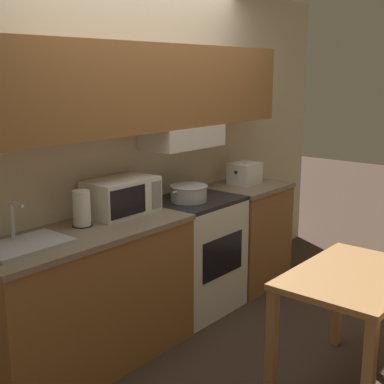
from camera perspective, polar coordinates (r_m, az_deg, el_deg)
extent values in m
plane|color=#3D2D23|center=(4.33, -6.05, -12.85)|extent=(16.00, 16.00, 0.00)
cube|color=beige|center=(3.97, -6.73, 4.08)|extent=(5.25, 0.05, 2.55)
cube|color=#936033|center=(3.80, -4.96, 11.03)|extent=(2.85, 0.32, 0.60)
cube|color=white|center=(4.11, -1.05, 5.91)|extent=(0.66, 0.34, 0.16)
cube|color=#936033|center=(3.54, -11.15, -11.40)|extent=(1.45, 0.57, 0.87)
cube|color=#84705B|center=(3.38, -11.48, -4.36)|extent=(1.47, 0.59, 0.04)
cube|color=#936033|center=(4.78, 5.64, -4.72)|extent=(0.67, 0.57, 0.87)
cube|color=#84705B|center=(4.67, 5.76, 0.60)|extent=(0.69, 0.59, 0.04)
cube|color=white|center=(4.25, 0.23, -6.88)|extent=(0.69, 0.56, 0.88)
cube|color=black|center=(4.12, 0.24, -0.93)|extent=(0.69, 0.56, 0.03)
cube|color=black|center=(4.07, 3.32, -6.85)|extent=(0.49, 0.01, 0.31)
cylinder|color=black|center=(3.93, 0.05, -1.43)|extent=(0.10, 0.10, 0.01)
cylinder|color=black|center=(4.17, 2.78, -0.62)|extent=(0.10, 0.10, 0.01)
cylinder|color=black|center=(4.07, -2.37, -0.94)|extent=(0.10, 0.10, 0.01)
cylinder|color=black|center=(4.31, 0.41, -0.18)|extent=(0.10, 0.10, 0.01)
cylinder|color=#B7BABF|center=(4.03, -0.36, -0.14)|extent=(0.27, 0.27, 0.12)
torus|color=#B7BABF|center=(4.02, -0.36, 0.64)|extent=(0.29, 0.29, 0.01)
cylinder|color=#B7BABF|center=(3.91, -1.84, -0.02)|extent=(0.05, 0.01, 0.01)
cylinder|color=#B7BABF|center=(4.14, 1.04, 0.72)|extent=(0.05, 0.01, 0.01)
cube|color=white|center=(3.70, -7.55, -0.45)|extent=(0.50, 0.30, 0.24)
cube|color=black|center=(3.54, -6.79, -1.04)|extent=(0.31, 0.01, 0.19)
cube|color=gray|center=(3.72, -3.80, -0.28)|extent=(0.09, 0.01, 0.19)
cube|color=white|center=(4.68, 5.64, 2.00)|extent=(0.26, 0.21, 0.18)
cube|color=black|center=(4.56, 4.71, 2.10)|extent=(0.01, 0.02, 0.02)
cube|color=black|center=(4.59, 5.04, 2.92)|extent=(0.04, 0.15, 0.01)
cube|color=black|center=(4.64, 5.46, 3.02)|extent=(0.04, 0.15, 0.01)
cube|color=black|center=(4.69, 5.87, 3.11)|extent=(0.04, 0.15, 0.01)
cube|color=black|center=(4.73, 6.28, 3.20)|extent=(0.04, 0.15, 0.01)
cube|color=#B7BABF|center=(3.14, -17.33, -5.43)|extent=(0.48, 0.32, 0.02)
cube|color=#4C4F54|center=(3.13, -17.17, -5.42)|extent=(0.41, 0.24, 0.01)
cylinder|color=#B7BABF|center=(3.21, -18.65, -2.96)|extent=(0.02, 0.02, 0.21)
cylinder|color=#B7BABF|center=(3.13, -18.20, -1.29)|extent=(0.02, 0.12, 0.02)
cylinder|color=black|center=(3.47, -11.61, -3.53)|extent=(0.13, 0.13, 0.01)
cylinder|color=white|center=(3.44, -11.69, -1.67)|extent=(0.11, 0.11, 0.23)
cube|color=#9E7042|center=(3.27, 16.94, -8.59)|extent=(0.94, 0.64, 0.04)
cube|color=#9E7042|center=(2.98, 18.26, -18.75)|extent=(0.06, 0.06, 0.69)
cube|color=#9E7042|center=(3.18, 8.48, -16.00)|extent=(0.06, 0.06, 0.69)
cube|color=#9E7042|center=(3.88, 15.26, -10.83)|extent=(0.06, 0.06, 0.69)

